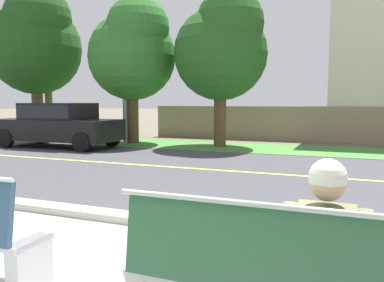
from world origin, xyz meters
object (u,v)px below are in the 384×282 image
object	(u,v)px
seated_person_olive	(326,247)
car_black_near	(59,123)
streetlamp	(126,34)
shade_tree_far_left	(36,42)
shade_tree_left	(133,50)
shade_tree_centre	(223,46)

from	to	relation	value
seated_person_olive	car_black_near	size ratio (longest dim) A/B	0.29
streetlamp	shade_tree_far_left	bearing A→B (deg)	180.00
shade_tree_left	shade_tree_centre	world-z (taller)	shade_tree_left
streetlamp	shade_tree_left	bearing A→B (deg)	9.30
shade_tree_far_left	shade_tree_left	bearing A→B (deg)	0.54
seated_person_olive	shade_tree_far_left	distance (m)	16.26
seated_person_olive	shade_tree_centre	bearing A→B (deg)	110.85
shade_tree_far_left	shade_tree_centre	world-z (taller)	shade_tree_far_left
shade_tree_centre	streetlamp	bearing A→B (deg)	-176.86
shade_tree_left	seated_person_olive	bearing A→B (deg)	-54.44
car_black_near	shade_tree_centre	xyz separation A→B (m)	(5.25, 2.20, 2.62)
streetlamp	shade_tree_centre	size ratio (longest dim) A/B	1.34
shade_tree_far_left	shade_tree_centre	bearing A→B (deg)	1.45
shade_tree_far_left	shade_tree_centre	xyz separation A→B (m)	(8.01, 0.20, -0.58)
seated_person_olive	car_black_near	world-z (taller)	car_black_near
shade_tree_centre	seated_person_olive	bearing A→B (deg)	-69.15
shade_tree_centre	car_black_near	bearing A→B (deg)	-157.29
streetlamp	shade_tree_far_left	xyz separation A→B (m)	(-4.32, 0.00, -0.05)
shade_tree_left	shade_tree_centre	distance (m)	3.43
streetlamp	shade_tree_far_left	size ratio (longest dim) A/B	1.15
car_black_near	streetlamp	distance (m)	4.12
shade_tree_left	car_black_near	bearing A→B (deg)	-131.88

